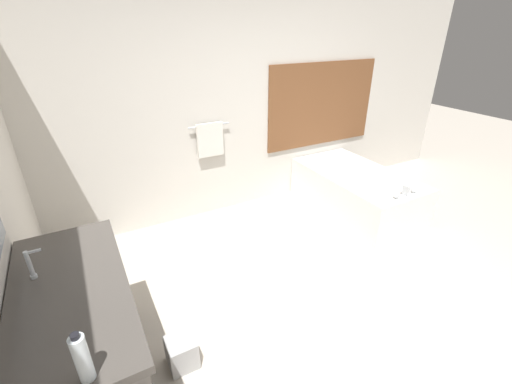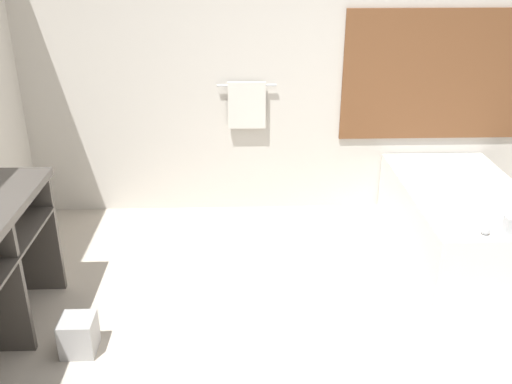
% 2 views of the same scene
% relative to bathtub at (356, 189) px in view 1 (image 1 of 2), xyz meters
% --- Properties ---
extents(ground_plane, '(16.00, 16.00, 0.00)m').
position_rel_bathtub_xyz_m(ground_plane, '(-1.36, -1.37, -0.28)').
color(ground_plane, beige).
rests_on(ground_plane, ground).
extents(wall_back_with_blinds, '(7.40, 0.13, 2.70)m').
position_rel_bathtub_xyz_m(wall_back_with_blinds, '(-1.31, 0.86, 1.06)').
color(wall_back_with_blinds, silver).
rests_on(wall_back_with_blinds, ground_plane).
extents(vanity_counter, '(0.60, 1.37, 0.91)m').
position_rel_bathtub_xyz_m(vanity_counter, '(-3.24, -1.10, 0.38)').
color(vanity_counter, '#4C4742').
rests_on(vanity_counter, ground_plane).
extents(sink_faucet, '(0.09, 0.04, 0.18)m').
position_rel_bathtub_xyz_m(sink_faucet, '(-3.41, -0.92, 0.72)').
color(sink_faucet, silver).
rests_on(sink_faucet, vanity_counter).
extents(bathtub, '(0.90, 1.64, 0.63)m').
position_rel_bathtub_xyz_m(bathtub, '(0.00, 0.00, 0.00)').
color(bathtub, white).
rests_on(bathtub, ground_plane).
extents(water_bottle_1, '(0.06, 0.06, 0.25)m').
position_rel_bathtub_xyz_m(water_bottle_1, '(-3.20, -1.74, 0.75)').
color(water_bottle_1, white).
rests_on(water_bottle_1, vanity_counter).
extents(waste_bin, '(0.20, 0.20, 0.23)m').
position_rel_bathtub_xyz_m(waste_bin, '(-2.70, -1.15, -0.17)').
color(waste_bin, '#B2B2B2').
rests_on(waste_bin, ground_plane).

